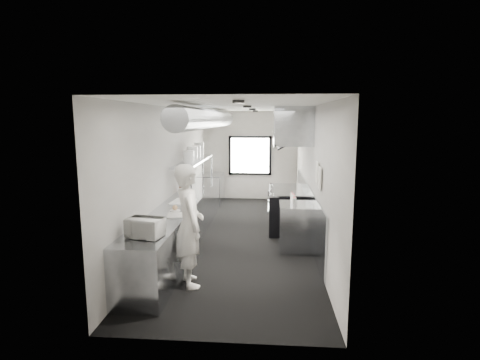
% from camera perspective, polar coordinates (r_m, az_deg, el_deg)
% --- Properties ---
extents(floor, '(3.00, 8.00, 0.01)m').
position_cam_1_polar(floor, '(8.37, 0.08, -8.50)').
color(floor, black).
rests_on(floor, ground).
extents(ceiling, '(3.00, 8.00, 0.01)m').
position_cam_1_polar(ceiling, '(7.98, 0.08, 11.04)').
color(ceiling, silver).
rests_on(ceiling, wall_back).
extents(wall_back, '(3.00, 0.02, 2.80)m').
position_cam_1_polar(wall_back, '(12.02, 1.52, 3.74)').
color(wall_back, '#B6B3AD').
rests_on(wall_back, floor).
extents(wall_front, '(3.00, 0.02, 2.80)m').
position_cam_1_polar(wall_front, '(4.16, -4.11, -6.82)').
color(wall_front, '#B6B3AD').
rests_on(wall_front, floor).
extents(wall_left, '(0.02, 8.00, 2.80)m').
position_cam_1_polar(wall_left, '(8.30, -10.30, 1.13)').
color(wall_left, '#B6B3AD').
rests_on(wall_left, floor).
extents(wall_right, '(0.02, 8.00, 2.80)m').
position_cam_1_polar(wall_right, '(8.08, 10.75, 0.90)').
color(wall_right, '#B6B3AD').
rests_on(wall_right, floor).
extents(wall_cladding, '(0.03, 5.50, 1.10)m').
position_cam_1_polar(wall_cladding, '(8.53, 10.22, -4.46)').
color(wall_cladding, '#969CA4').
rests_on(wall_cladding, wall_right).
extents(hvac_duct, '(0.40, 6.40, 0.40)m').
position_cam_1_polar(hvac_duct, '(8.45, -4.51, 9.21)').
color(hvac_duct, gray).
rests_on(hvac_duct, ceiling).
extents(service_window, '(1.36, 0.05, 1.25)m').
position_cam_1_polar(service_window, '(11.99, 1.51, 3.72)').
color(service_window, white).
rests_on(service_window, wall_back).
extents(exhaust_hood, '(0.81, 2.20, 0.88)m').
position_cam_1_polar(exhaust_hood, '(8.67, 7.76, 8.10)').
color(exhaust_hood, '#969CA4').
rests_on(exhaust_hood, ceiling).
extents(prep_counter, '(0.70, 6.00, 0.90)m').
position_cam_1_polar(prep_counter, '(7.94, -8.56, -6.21)').
color(prep_counter, '#969CA4').
rests_on(prep_counter, floor).
extents(pass_shelf, '(0.45, 3.00, 0.68)m').
position_cam_1_polar(pass_shelf, '(9.18, -6.88, 2.83)').
color(pass_shelf, '#969CA4').
rests_on(pass_shelf, prep_counter).
extents(range, '(0.88, 1.60, 0.94)m').
position_cam_1_polar(range, '(8.91, 7.11, -4.34)').
color(range, black).
rests_on(range, floor).
extents(bottle_station, '(0.65, 0.80, 0.90)m').
position_cam_1_polar(bottle_station, '(7.57, 8.45, -6.97)').
color(bottle_station, '#969CA4').
rests_on(bottle_station, floor).
extents(far_work_table, '(0.70, 1.20, 0.90)m').
position_cam_1_polar(far_work_table, '(11.48, -4.44, -1.33)').
color(far_work_table, '#969CA4').
rests_on(far_work_table, floor).
extents(notice_sheet_a, '(0.02, 0.28, 0.38)m').
position_cam_1_polar(notice_sheet_a, '(6.87, 11.63, 1.11)').
color(notice_sheet_a, silver).
rests_on(notice_sheet_a, wall_right).
extents(notice_sheet_b, '(0.02, 0.28, 0.38)m').
position_cam_1_polar(notice_sheet_b, '(6.54, 11.99, 0.24)').
color(notice_sheet_b, silver).
rests_on(notice_sheet_b, wall_right).
extents(line_cook, '(0.70, 0.81, 1.89)m').
position_cam_1_polar(line_cook, '(5.83, -7.72, -6.82)').
color(line_cook, silver).
rests_on(line_cook, floor).
extents(microwave, '(0.51, 0.42, 0.27)m').
position_cam_1_polar(microwave, '(5.50, -14.22, -7.02)').
color(microwave, silver).
rests_on(microwave, prep_counter).
extents(deli_tub_a, '(0.20, 0.20, 0.11)m').
position_cam_1_polar(deli_tub_a, '(5.94, -14.72, -6.63)').
color(deli_tub_a, beige).
rests_on(deli_tub_a, prep_counter).
extents(deli_tub_b, '(0.17, 0.17, 0.09)m').
position_cam_1_polar(deli_tub_b, '(5.91, -14.70, -6.81)').
color(deli_tub_b, beige).
rests_on(deli_tub_b, prep_counter).
extents(newspaper, '(0.38, 0.44, 0.01)m').
position_cam_1_polar(newspaper, '(6.63, -9.64, -5.26)').
color(newspaper, beige).
rests_on(newspaper, prep_counter).
extents(small_plate, '(0.20, 0.20, 0.02)m').
position_cam_1_polar(small_plate, '(6.94, -9.82, -4.58)').
color(small_plate, silver).
rests_on(small_plate, prep_counter).
extents(pastry, '(0.09, 0.09, 0.09)m').
position_cam_1_polar(pastry, '(6.93, -9.83, -4.14)').
color(pastry, tan).
rests_on(pastry, small_plate).
extents(cutting_board, '(0.47, 0.60, 0.02)m').
position_cam_1_polar(cutting_board, '(7.65, -8.66, -3.25)').
color(cutting_board, silver).
rests_on(cutting_board, prep_counter).
extents(knife_block, '(0.13, 0.23, 0.24)m').
position_cam_1_polar(knife_block, '(8.53, -8.65, -1.20)').
color(knife_block, brown).
rests_on(knife_block, prep_counter).
extents(plate_stack_a, '(0.27, 0.27, 0.28)m').
position_cam_1_polar(plate_stack_a, '(8.53, -7.76, 3.51)').
color(plate_stack_a, silver).
rests_on(plate_stack_a, pass_shelf).
extents(plate_stack_b, '(0.29, 0.29, 0.33)m').
position_cam_1_polar(plate_stack_b, '(8.99, -7.26, 3.98)').
color(plate_stack_b, silver).
rests_on(plate_stack_b, pass_shelf).
extents(plate_stack_c, '(0.29, 0.29, 0.32)m').
position_cam_1_polar(plate_stack_c, '(9.47, -6.66, 4.21)').
color(plate_stack_c, silver).
rests_on(plate_stack_c, pass_shelf).
extents(plate_stack_d, '(0.28, 0.28, 0.38)m').
position_cam_1_polar(plate_stack_d, '(9.80, -6.23, 4.56)').
color(plate_stack_d, silver).
rests_on(plate_stack_d, pass_shelf).
extents(squeeze_bottle_a, '(0.07, 0.07, 0.19)m').
position_cam_1_polar(squeeze_bottle_a, '(7.10, 8.13, -3.49)').
color(squeeze_bottle_a, silver).
rests_on(squeeze_bottle_a, bottle_station).
extents(squeeze_bottle_b, '(0.06, 0.06, 0.17)m').
position_cam_1_polar(squeeze_bottle_b, '(7.26, 8.30, -3.32)').
color(squeeze_bottle_b, silver).
rests_on(squeeze_bottle_b, bottle_station).
extents(squeeze_bottle_c, '(0.07, 0.07, 0.18)m').
position_cam_1_polar(squeeze_bottle_c, '(7.45, 8.17, -2.94)').
color(squeeze_bottle_c, silver).
rests_on(squeeze_bottle_c, bottle_station).
extents(squeeze_bottle_d, '(0.07, 0.07, 0.17)m').
position_cam_1_polar(squeeze_bottle_d, '(7.55, 7.98, -2.82)').
color(squeeze_bottle_d, silver).
rests_on(squeeze_bottle_d, bottle_station).
extents(squeeze_bottle_e, '(0.06, 0.06, 0.17)m').
position_cam_1_polar(squeeze_bottle_e, '(7.69, 7.87, -2.58)').
color(squeeze_bottle_e, silver).
rests_on(squeeze_bottle_e, bottle_station).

